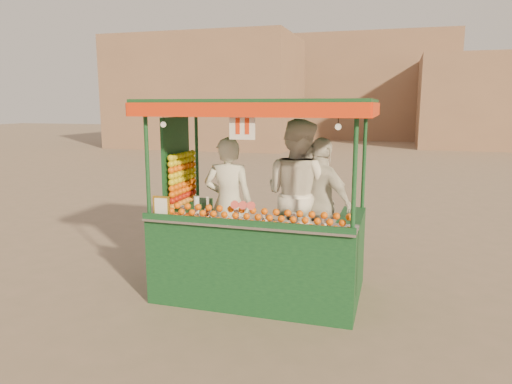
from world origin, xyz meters
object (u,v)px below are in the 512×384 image
(vendor_left, at_px, (228,203))
(vendor_right, at_px, (321,204))
(juice_cart, at_px, (254,234))
(vendor_middle, at_px, (297,195))

(vendor_left, xyz_separation_m, vendor_right, (1.14, 0.28, -0.00))
(juice_cart, height_order, vendor_right, juice_cart)
(vendor_left, height_order, vendor_right, vendor_left)
(vendor_left, relative_size, vendor_right, 1.00)
(vendor_middle, height_order, vendor_right, vendor_middle)
(juice_cart, bearing_deg, vendor_middle, 41.31)
(vendor_right, bearing_deg, vendor_left, 46.45)
(juice_cart, xyz_separation_m, vendor_left, (-0.38, 0.15, 0.34))
(juice_cart, distance_m, vendor_middle, 0.76)
(vendor_middle, bearing_deg, juice_cart, 65.87)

